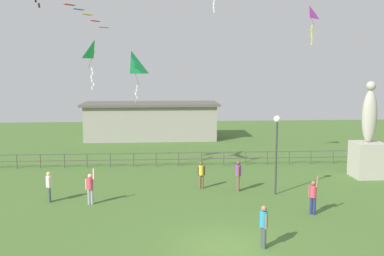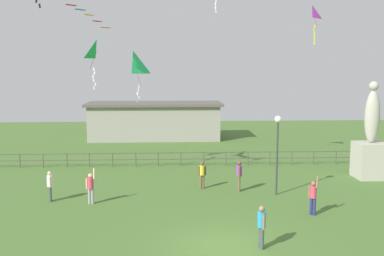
% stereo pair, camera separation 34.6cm
% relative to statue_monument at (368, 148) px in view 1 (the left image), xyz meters
% --- Properties ---
extents(ground_plane, '(80.00, 80.00, 0.00)m').
position_rel_statue_monument_xyz_m(ground_plane, '(-10.09, -10.13, -1.81)').
color(ground_plane, '#476B2D').
extents(statue_monument, '(1.74, 1.74, 5.82)m').
position_rel_statue_monument_xyz_m(statue_monument, '(0.00, 0.00, 0.00)').
color(statue_monument, '#B2AD9E').
rests_on(statue_monument, ground_plane).
extents(lamppost, '(0.36, 0.36, 4.16)m').
position_rel_statue_monument_xyz_m(lamppost, '(-6.49, -3.31, 1.24)').
color(lamppost, '#38383D').
rests_on(lamppost, ground_plane).
extents(person_0, '(0.30, 0.48, 1.61)m').
position_rel_statue_monument_xyz_m(person_0, '(-8.74, -10.30, -0.88)').
color(person_0, '#3F4C47').
rests_on(person_0, ground_plane).
extents(person_1, '(0.46, 0.28, 1.79)m').
position_rel_statue_monument_xyz_m(person_1, '(-15.92, -4.45, -0.91)').
color(person_1, '#99999E').
rests_on(person_1, ground_plane).
extents(person_2, '(0.45, 0.28, 1.51)m').
position_rel_statue_monument_xyz_m(person_2, '(-10.29, -1.94, -0.94)').
color(person_2, brown).
rests_on(person_2, ground_plane).
extents(person_3, '(0.40, 0.44, 1.83)m').
position_rel_statue_monument_xyz_m(person_3, '(-5.63, -6.66, -0.89)').
color(person_3, navy).
rests_on(person_3, ground_plane).
extents(person_4, '(0.28, 0.45, 1.53)m').
position_rel_statue_monument_xyz_m(person_4, '(-18.01, -3.91, -0.93)').
color(person_4, '#3F4C47').
rests_on(person_4, ground_plane).
extents(person_5, '(0.31, 0.50, 1.66)m').
position_rel_statue_monument_xyz_m(person_5, '(-8.34, -2.55, -0.86)').
color(person_5, brown).
rests_on(person_5, ground_plane).
extents(kite_1, '(0.96, 0.93, 2.84)m').
position_rel_statue_monument_xyz_m(kite_1, '(-16.27, 0.86, 5.67)').
color(kite_1, '#1EB759').
extents(kite_2, '(0.97, 0.94, 2.52)m').
position_rel_statue_monument_xyz_m(kite_2, '(-2.71, 3.56, 8.25)').
color(kite_2, '#B22DB2').
extents(kite_6, '(1.30, 1.31, 3.07)m').
position_rel_statue_monument_xyz_m(kite_6, '(-14.23, 1.89, 4.98)').
color(kite_6, '#1EB759').
extents(waterfront_railing, '(36.03, 0.06, 0.95)m').
position_rel_statue_monument_xyz_m(waterfront_railing, '(-10.46, 3.87, -1.18)').
color(waterfront_railing, '#4C4742').
rests_on(waterfront_railing, ground_plane).
extents(pavilion_building, '(12.49, 4.77, 3.41)m').
position_rel_statue_monument_xyz_m(pavilion_building, '(-13.42, 15.87, -0.08)').
color(pavilion_building, gray).
rests_on(pavilion_building, ground_plane).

